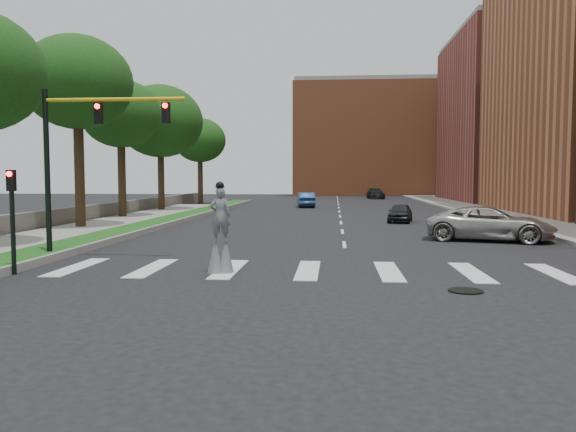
{
  "coord_description": "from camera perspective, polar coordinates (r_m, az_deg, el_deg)",
  "views": [
    {
      "loc": [
        -0.46,
        -16.9,
        3.01
      ],
      "look_at": [
        -2.0,
        1.78,
        1.7
      ],
      "focal_mm": 35.0,
      "sensor_mm": 36.0,
      "label": 1
    }
  ],
  "objects": [
    {
      "name": "car_near",
      "position": [
        38.11,
        11.33,
        0.32
      ],
      "size": [
        2.16,
        3.85,
        1.24
      ],
      "primitive_type": "imported",
      "rotation": [
        0.0,
        0.0,
        -0.2
      ],
      "color": "black",
      "rests_on": "ground"
    },
    {
      "name": "tree_3",
      "position": [
        42.35,
        -16.64,
        9.87
      ],
      "size": [
        5.69,
        5.69,
        9.94
      ],
      "color": "black",
      "rests_on": "ground"
    },
    {
      "name": "car_mid",
      "position": [
        55.82,
        1.85,
        1.66
      ],
      "size": [
        2.05,
        4.62,
        1.47
      ],
      "primitive_type": "imported",
      "rotation": [
        0.0,
        0.0,
        3.25
      ],
      "color": "navy",
      "rests_on": "ground"
    },
    {
      "name": "building_far",
      "position": [
        74.7,
        22.48,
        9.07
      ],
      "size": [
        16.0,
        22.0,
        20.0
      ],
      "primitive_type": "cube",
      "color": "#9D453A",
      "rests_on": "ground"
    },
    {
      "name": "sidewalk_right",
      "position": [
        43.95,
        21.85,
        -0.1
      ],
      "size": [
        5.0,
        90.0,
        0.18
      ],
      "primitive_type": "cube",
      "color": "gray",
      "rests_on": "ground"
    },
    {
      "name": "suv_crossing",
      "position": [
        28.13,
        19.85,
        -0.73
      ],
      "size": [
        6.32,
        4.15,
        1.61
      ],
      "primitive_type": "imported",
      "rotation": [
        0.0,
        0.0,
        1.3
      ],
      "color": "#AAA8A0",
      "rests_on": "ground"
    },
    {
      "name": "tree_5",
      "position": [
        62.21,
        -8.94,
        7.57
      ],
      "size": [
        5.62,
        5.62,
        9.38
      ],
      "color": "black",
      "rests_on": "ground"
    },
    {
      "name": "stilt_performer",
      "position": [
        17.64,
        -6.89,
        -2.17
      ],
      "size": [
        0.83,
        0.58,
        2.87
      ],
      "rotation": [
        0.0,
        0.0,
        3.34
      ],
      "color": "black",
      "rests_on": "ground"
    },
    {
      "name": "building_backdrop",
      "position": [
        95.3,
        8.66,
        7.56
      ],
      "size": [
        26.0,
        14.0,
        18.0
      ],
      "primitive_type": "cube",
      "color": "#B56038",
      "rests_on": "ground"
    },
    {
      "name": "tree_4",
      "position": [
        50.5,
        -12.85,
        9.35
      ],
      "size": [
        7.37,
        7.37,
        10.96
      ],
      "color": "black",
      "rests_on": "ground"
    },
    {
      "name": "tree_2",
      "position": [
        34.63,
        -20.63,
        12.52
      ],
      "size": [
        6.2,
        6.2,
        10.98
      ],
      "color": "black",
      "rests_on": "ground"
    },
    {
      "name": "sidewalk_left",
      "position": [
        30.48,
        -22.76,
        -1.81
      ],
      "size": [
        4.0,
        60.0,
        0.18
      ],
      "primitive_type": "cube",
      "color": "gray",
      "rests_on": "ground"
    },
    {
      "name": "secondary_signal",
      "position": [
        19.15,
        -26.22,
        0.4
      ],
      "size": [
        0.25,
        0.21,
        3.23
      ],
      "color": "black",
      "rests_on": "ground"
    },
    {
      "name": "car_far",
      "position": [
        78.38,
        8.88,
        2.28
      ],
      "size": [
        2.47,
        5.15,
        1.45
      ],
      "primitive_type": "imported",
      "rotation": [
        0.0,
        0.0,
        0.09
      ],
      "color": "black",
      "rests_on": "ground"
    },
    {
      "name": "stone_wall",
      "position": [
        42.34,
        -18.3,
        0.47
      ],
      "size": [
        0.5,
        56.0,
        1.1
      ],
      "primitive_type": "cube",
      "color": "#57524A",
      "rests_on": "ground"
    },
    {
      "name": "median_curb",
      "position": [
        38.33,
        -10.41,
        -0.36
      ],
      "size": [
        0.2,
        60.0,
        0.28
      ],
      "primitive_type": "cube",
      "color": "gray",
      "rests_on": "ground"
    },
    {
      "name": "manhole",
      "position": [
        15.58,
        17.59,
        -7.25
      ],
      "size": [
        0.9,
        0.9,
        0.04
      ],
      "primitive_type": "cylinder",
      "color": "black",
      "rests_on": "ground"
    },
    {
      "name": "grass_median",
      "position": [
        38.62,
        -11.92,
        -0.37
      ],
      "size": [
        2.0,
        60.0,
        0.25
      ],
      "primitive_type": "cube",
      "color": "#174C15",
      "rests_on": "ground"
    },
    {
      "name": "traffic_signal",
      "position": [
        22.0,
        -20.51,
        6.72
      ],
      "size": [
        5.3,
        0.23,
        6.2
      ],
      "color": "black",
      "rests_on": "ground"
    },
    {
      "name": "ground_plane",
      "position": [
        17.17,
        6.21,
        -6.12
      ],
      "size": [
        160.0,
        160.0,
        0.0
      ],
      "primitive_type": "plane",
      "color": "black",
      "rests_on": "ground"
    }
  ]
}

